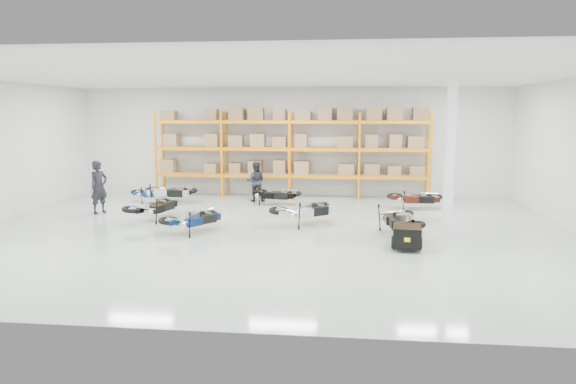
# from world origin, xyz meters

# --- Properties ---
(room) EXTENTS (18.00, 18.00, 18.00)m
(room) POSITION_xyz_m (0.00, 0.00, 2.25)
(room) COLOR #ADC1B1
(room) RESTS_ON ground
(pallet_rack) EXTENTS (11.28, 0.98, 3.62)m
(pallet_rack) POSITION_xyz_m (-0.00, 6.45, 2.26)
(pallet_rack) COLOR orange
(pallet_rack) RESTS_ON ground
(structural_column) EXTENTS (0.25, 0.25, 4.50)m
(structural_column) POSITION_xyz_m (5.20, 0.50, 2.25)
(structural_column) COLOR white
(structural_column) RESTS_ON ground
(moto_blue_centre) EXTENTS (1.71, 1.88, 1.11)m
(moto_blue_centre) POSITION_xyz_m (-2.16, -0.31, 0.52)
(moto_blue_centre) COLOR #071748
(moto_blue_centre) RESTS_ON ground
(moto_silver_left) EXTENTS (2.08, 1.90, 1.23)m
(moto_silver_left) POSITION_xyz_m (0.98, 1.13, 0.58)
(moto_silver_left) COLOR silver
(moto_silver_left) RESTS_ON ground
(moto_black_far_left) EXTENTS (1.45, 2.06, 1.21)m
(moto_black_far_left) POSITION_xyz_m (-3.96, 1.28, 0.57)
(moto_black_far_left) COLOR black
(moto_black_far_left) RESTS_ON ground
(moto_touring_right) EXTENTS (1.07, 1.92, 1.20)m
(moto_touring_right) POSITION_xyz_m (3.80, 0.01, 0.57)
(moto_touring_right) COLOR black
(moto_touring_right) RESTS_ON ground
(trailer) EXTENTS (0.77, 1.48, 0.61)m
(trailer) POSITION_xyz_m (3.80, -1.59, 0.36)
(trailer) COLOR black
(trailer) RESTS_ON ground
(moto_back_a) EXTENTS (1.71, 1.17, 1.01)m
(moto_back_a) POSITION_xyz_m (-5.18, 4.58, 0.48)
(moto_back_a) COLOR navy
(moto_back_a) RESTS_ON ground
(moto_back_b) EXTENTS (1.90, 1.02, 1.19)m
(moto_back_b) POSITION_xyz_m (-4.56, 4.48, 0.56)
(moto_back_b) COLOR silver
(moto_back_b) RESTS_ON ground
(moto_back_c) EXTENTS (1.83, 1.18, 1.09)m
(moto_back_c) POSITION_xyz_m (-0.40, 4.54, 0.51)
(moto_back_c) COLOR black
(moto_back_c) RESTS_ON ground
(moto_back_d) EXTENTS (1.74, 0.89, 1.11)m
(moto_back_d) POSITION_xyz_m (4.80, 4.16, 0.53)
(moto_back_d) COLOR #42110D
(moto_back_d) RESTS_ON ground
(person_left) EXTENTS (0.70, 0.80, 1.84)m
(person_left) POSITION_xyz_m (-6.26, 2.23, 0.92)
(person_left) COLOR black
(person_left) RESTS_ON ground
(person_back) EXTENTS (0.82, 0.67, 1.58)m
(person_back) POSITION_xyz_m (-1.26, 5.25, 0.79)
(person_back) COLOR black
(person_back) RESTS_ON ground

